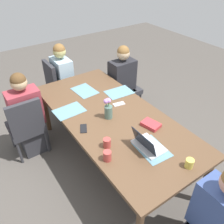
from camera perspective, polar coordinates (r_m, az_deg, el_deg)
The scene contains 21 objects.
ground_plane at distance 3.29m, azimuth 0.00°, elevation -11.45°, with size 10.00×10.00×0.00m, color #4C4742.
dining_table at distance 2.82m, azimuth 0.00°, elevation -1.90°, with size 2.36×1.09×0.76m.
chair_far_left_near at distance 3.97m, azimuth 2.59°, elevation 6.99°, with size 0.44×0.44×0.90m.
person_far_left_near at distance 3.87m, azimuth 2.55°, elevation 6.66°, with size 0.36×0.40×1.19m.
person_head_right_left_mid at distance 2.31m, azimuth 23.80°, elevation -23.95°, with size 0.40×0.36×1.19m.
chair_head_left_left_far at distance 4.06m, azimuth -13.06°, elevation 6.76°, with size 0.44×0.44×0.90m.
person_head_left_left_far at distance 4.02m, azimuth -11.80°, elevation 7.08°, with size 0.40×0.36×1.19m.
chair_near_right_near at distance 3.25m, azimuth -20.36°, elevation -2.91°, with size 0.44×0.44×0.90m.
person_near_right_near at distance 3.30m, azimuth -19.87°, elevation -1.51°, with size 0.36×0.40×1.19m.
flower_vase at distance 2.68m, azimuth -0.93°, elevation 0.72°, with size 0.10×0.10×0.26m.
placemat_far_left_near at distance 3.22m, azimuth 1.77°, elevation 4.88°, with size 0.36×0.26×0.00m, color slate.
placemat_head_right_left_mid at distance 2.38m, azimuth 9.76°, elevation -8.99°, with size 0.36×0.26×0.00m, color slate.
placemat_head_left_left_far at distance 3.28m, azimuth -6.73°, elevation 5.23°, with size 0.36×0.26×0.00m, color slate.
placemat_near_right_near at distance 2.90m, azimuth -10.48°, elevation 0.29°, with size 0.36×0.26×0.00m, color slate.
laptop_head_right_left_mid at distance 2.36m, azimuth 8.66°, elevation -7.89°, with size 0.32×0.22×0.21m.
coffee_mug_near_left at distance 2.22m, azimuth -1.15°, elevation -10.71°, with size 0.08×0.08×0.10m, color #AD3D38.
coffee_mug_near_right at distance 2.34m, azimuth -1.24°, elevation -7.61°, with size 0.08×0.08×0.10m, color #AD3D38.
coffee_mug_centre_left at distance 2.27m, azimuth 18.48°, elevation -11.88°, with size 0.08×0.08×0.09m, color #DBC64C.
book_red_cover at distance 2.64m, azimuth 9.52°, elevation -3.05°, with size 0.20×0.14×0.04m, color #B73338.
phone_black at distance 2.60m, azimuth -7.00°, elevation -4.04°, with size 0.15×0.07×0.01m, color black.
phone_silver at distance 2.97m, azimuth 1.71°, elevation 1.98°, with size 0.15×0.07×0.01m, color silver.
Camera 1 is at (1.83, -1.26, 2.42)m, focal length 37.20 mm.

